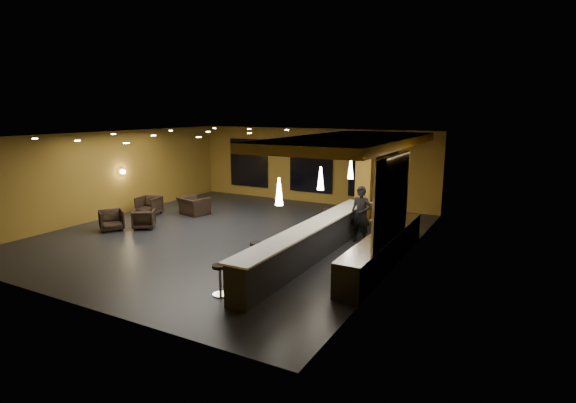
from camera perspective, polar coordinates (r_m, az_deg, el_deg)
The scene contains 34 objects.
floor at distance 16.13m, azimuth -7.13°, elevation -4.33°, with size 12.00×13.00×0.10m, color black.
ceiling at distance 15.54m, azimuth -7.46°, elevation 8.54°, with size 12.00×13.00×0.10m, color black.
wall_back at distance 21.34m, azimuth 3.06°, elevation 4.58°, with size 12.00×0.10×3.50m, color brown.
wall_front at distance 11.22m, azimuth -27.22°, elevation -3.13°, with size 12.00×0.10×3.50m, color brown.
wall_left at distance 19.86m, azimuth -21.63°, elevation 3.25°, with size 0.10×13.00×3.50m, color brown.
wall_right at distance 13.19m, azimuth 14.57°, elevation -0.16°, with size 0.10×13.00×3.50m, color brown.
wood_soffit at distance 14.53m, azimuth 7.96°, elevation 7.57°, with size 3.60×8.00×0.28m, color #A37E2F.
window_left at distance 22.96m, azimuth -5.00°, elevation 4.92°, with size 2.20×0.06×2.40m, color black.
window_center at distance 21.24m, azimuth 2.93°, elevation 4.41°, with size 2.20×0.06×2.40m, color black.
window_right at distance 20.14m, azimuth 10.66°, elevation 3.83°, with size 2.20×0.06×2.40m, color black.
tile_backsplash at distance 12.22m, azimuth 13.07°, elevation 0.19°, with size 0.06×3.20×2.40m, color white.
bar_counter at distance 13.36m, azimuth 3.16°, elevation -5.19°, with size 0.60×8.00×1.00m, color black.
bar_top at distance 13.22m, azimuth 3.18°, elevation -3.01°, with size 0.78×8.10×0.05m, color silver.
prep_counter at distance 13.15m, azimuth 12.04°, elevation -6.02°, with size 0.70×6.00×0.86m, color black.
prep_top at distance 13.02m, azimuth 12.13°, elevation -4.11°, with size 0.72×6.00×0.03m, color silver.
wall_shelf_lower at distance 12.15m, azimuth 12.09°, elevation -1.76°, with size 0.30×1.50×0.03m, color silver.
wall_shelf_upper at distance 12.06m, azimuth 12.18°, elevation 0.32°, with size 0.30×1.50×0.03m, color silver.
column at distance 17.26m, azimuth 9.79°, elevation 2.76°, with size 0.60×0.60×3.50m, color olive.
wall_sconce at distance 20.05m, azimuth -20.24°, elevation 3.57°, with size 0.22×0.22×0.22m, color #FFE5B2.
pendant_0 at distance 11.20m, azimuth -1.14°, elevation 1.29°, with size 0.20×0.20×0.70m, color white.
pendant_1 at distance 13.39m, azimuth 4.17°, elevation 2.97°, with size 0.20×0.20×0.70m, color white.
pendant_2 at distance 15.68m, azimuth 7.96°, elevation 4.15°, with size 0.20×0.20×0.70m, color white.
staff_a at distance 15.03m, azimuth 9.22°, elevation -1.66°, with size 0.69×0.45×1.89m, color black.
staff_b at distance 15.98m, azimuth 12.06°, elevation -1.56°, with size 0.76×0.59×1.57m, color black.
staff_c at distance 15.72m, azimuth 12.62°, elevation -1.72°, with size 0.79×0.51×1.62m, color black.
armchair_a at distance 17.68m, azimuth -21.51°, elevation -2.23°, with size 0.80×0.83×0.75m, color black.
armchair_b at distance 17.54m, azimuth -17.84°, elevation -2.14°, with size 0.76×0.79×0.71m, color black.
armchair_c at distance 19.72m, azimuth -17.22°, elevation -0.51°, with size 0.84×0.87×0.79m, color black.
armchair_d at distance 19.34m, azimuth -11.90°, elevation -0.53°, with size 1.14×1.00×0.74m, color black.
bar_stool_0 at distance 10.91m, azimuth -8.63°, elevation -9.30°, with size 0.38×0.38×0.76m.
bar_stool_1 at distance 12.46m, azimuth -3.97°, elevation -6.44°, with size 0.40×0.40×0.78m.
bar_stool_2 at distance 13.78m, azimuth 0.42°, elevation -4.73°, with size 0.38×0.38×0.75m.
bar_stool_3 at distance 15.20m, azimuth 3.18°, elevation -3.19°, with size 0.38×0.38×0.75m.
bar_stool_4 at distance 16.64m, azimuth 5.20°, elevation -1.83°, with size 0.40×0.40×0.78m.
Camera 1 is at (9.11, -12.57, 4.35)m, focal length 28.00 mm.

